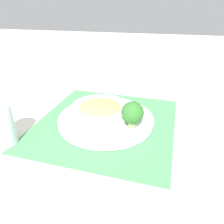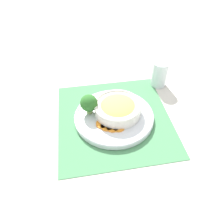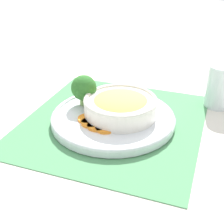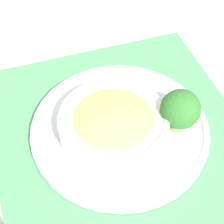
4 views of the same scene
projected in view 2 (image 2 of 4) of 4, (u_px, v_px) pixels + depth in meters
The scene contains 10 objects.
ground_plane at pixel (114, 119), 0.87m from camera, with size 4.00×4.00×0.00m, color beige.
placemat at pixel (114, 118), 0.87m from camera, with size 0.49×0.47×0.00m.
plate at pixel (114, 116), 0.86m from camera, with size 0.31×0.31×0.02m.
bowl at pixel (118, 108), 0.84m from camera, with size 0.18×0.18×0.05m.
broccoli_floret at pixel (89, 103), 0.83m from camera, with size 0.07×0.07×0.08m.
carrot_slice_near at pixel (102, 124), 0.82m from camera, with size 0.05×0.05×0.01m.
carrot_slice_middle at pixel (107, 126), 0.81m from camera, with size 0.05×0.05×0.01m.
carrot_slice_far at pixel (113, 127), 0.81m from camera, with size 0.05×0.05×0.01m.
carrot_slice_extra at pixel (118, 127), 0.81m from camera, with size 0.05×0.05×0.01m.
water_glass at pixel (159, 75), 0.99m from camera, with size 0.07×0.07×0.12m.
Camera 2 is at (-0.58, 0.15, 0.63)m, focal length 35.00 mm.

